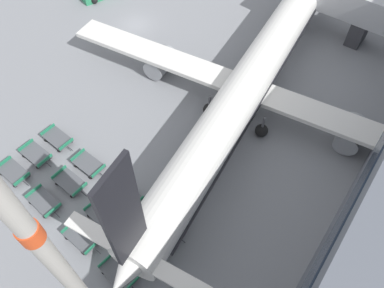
{
  "coord_description": "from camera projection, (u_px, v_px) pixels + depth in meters",
  "views": [
    {
      "loc": [
        28.45,
        -27.27,
        27.95
      ],
      "look_at": [
        17.54,
        -12.26,
        2.93
      ],
      "focal_mm": 35.0,
      "sensor_mm": 36.0,
      "label": 1
    }
  ],
  "objects": [
    {
      "name": "ground_plane",
      "position": [
        135.0,
        25.0,
        45.55
      ],
      "size": [
        500.0,
        500.0,
        0.0
      ],
      "primitive_type": "plane",
      "color": "gray"
    },
    {
      "name": "jet_bridge",
      "position": [
        384.0,
        20.0,
        39.96
      ],
      "size": [
        17.87,
        4.8,
        6.32
      ],
      "color": "#B2B5BA",
      "rests_on": "ground_plane"
    },
    {
      "name": "airplane",
      "position": [
        253.0,
        77.0,
        35.52
      ],
      "size": [
        39.05,
        46.25,
        13.92
      ],
      "color": "white",
      "rests_on": "ground_plane"
    },
    {
      "name": "baggage_dolly_row_near_col_a",
      "position": [
        14.0,
        172.0,
        32.37
      ],
      "size": [
        3.52,
        1.81,
        0.92
      ],
      "color": "#515459",
      "rests_on": "ground_plane"
    },
    {
      "name": "baggage_dolly_row_near_col_b",
      "position": [
        44.0,
        202.0,
        30.67
      ],
      "size": [
        3.54,
        1.88,
        0.92
      ],
      "color": "#515459",
      "rests_on": "ground_plane"
    },
    {
      "name": "baggage_dolly_row_near_col_c",
      "position": [
        82.0,
        237.0,
        28.87
      ],
      "size": [
        3.52,
        1.8,
        0.92
      ],
      "color": "#515459",
      "rests_on": "ground_plane"
    },
    {
      "name": "baggage_dolly_row_near_col_d",
      "position": [
        119.0,
        273.0,
        27.22
      ],
      "size": [
        3.56,
        1.94,
        0.92
      ],
      "color": "#515459",
      "rests_on": "ground_plane"
    },
    {
      "name": "baggage_dolly_row_mid_a_col_a",
      "position": [
        36.0,
        154.0,
        33.5
      ],
      "size": [
        3.52,
        1.8,
        0.92
      ],
      "color": "#515459",
      "rests_on": "ground_plane"
    },
    {
      "name": "baggage_dolly_row_mid_a_col_b",
      "position": [
        70.0,
        182.0,
        31.78
      ],
      "size": [
        3.52,
        1.8,
        0.92
      ],
      "color": "#515459",
      "rests_on": "ground_plane"
    },
    {
      "name": "baggage_dolly_row_mid_a_col_c",
      "position": [
        103.0,
        215.0,
        29.95
      ],
      "size": [
        3.56,
        1.94,
        0.92
      ],
      "color": "#515459",
      "rests_on": "ground_plane"
    },
    {
      "name": "baggage_dolly_row_mid_a_col_d",
      "position": [
        147.0,
        249.0,
        28.31
      ],
      "size": [
        3.52,
        1.82,
        0.92
      ],
      "color": "#515459",
      "rests_on": "ground_plane"
    },
    {
      "name": "baggage_dolly_row_mid_b_col_a",
      "position": [
        58.0,
        139.0,
        34.57
      ],
      "size": [
        3.52,
        1.83,
        0.92
      ],
      "color": "#515459",
      "rests_on": "ground_plane"
    },
    {
      "name": "baggage_dolly_row_mid_b_col_b",
      "position": [
        89.0,
        164.0,
        32.86
      ],
      "size": [
        3.51,
        1.8,
        0.92
      ],
      "color": "#515459",
      "rests_on": "ground_plane"
    },
    {
      "name": "baggage_dolly_row_mid_b_col_c",
      "position": [
        126.0,
        196.0,
        31.02
      ],
      "size": [
        3.53,
        1.83,
        0.92
      ],
      "color": "#515459",
      "rests_on": "ground_plane"
    },
    {
      "name": "baggage_dolly_row_mid_b_col_d",
      "position": [
        165.0,
        226.0,
        29.41
      ],
      "size": [
        3.54,
        1.87,
        0.92
      ],
      "color": "#515459",
      "rests_on": "ground_plane"
    }
  ]
}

